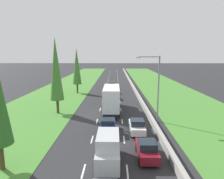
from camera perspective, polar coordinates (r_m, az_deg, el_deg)
name	(u,v)px	position (r m, az deg, el deg)	size (l,w,h in m)	color
ground_plane	(113,85)	(60.22, 0.17, 1.26)	(300.00, 300.00, 0.00)	#28282B
grass_verge_left	(71,85)	(61.69, -11.67, 1.28)	(14.00, 140.00, 0.04)	#478433
grass_verge_right	(160,85)	(61.73, 13.61, 1.21)	(14.00, 140.00, 0.04)	#478433
median_barrier	(132,84)	(60.36, 5.59, 1.64)	(0.44, 120.00, 0.85)	#9E9B93
lane_markings	(113,85)	(60.22, 0.17, 1.26)	(3.64, 116.00, 0.01)	white
silver_van_centre_lane	(108,149)	(17.40, -1.12, -16.55)	(1.96, 4.90, 2.82)	silver
blue_hatchback_centre_lane	(108,126)	(24.09, -1.16, -10.24)	(1.74, 3.90, 1.72)	#1E47B7
maroon_hatchback_right_lane	(147,150)	(18.79, 9.92, -16.51)	(1.74, 3.90, 1.72)	maroon
white_box_truck_centre_lane	(112,98)	(32.09, -0.13, -2.57)	(2.46, 9.40, 4.18)	black
black_sedan_centre_lane	(112,95)	(41.58, -0.08, -1.59)	(1.82, 4.50, 1.64)	black
blue_sedan_centre_lane	(112,90)	(47.73, -0.11, -0.07)	(1.82, 4.50, 1.64)	#1E47B7
white_hatchback_right_lane	(137,126)	(24.05, 7.12, -10.36)	(1.74, 3.90, 1.72)	white
white_hatchback_centre_lane	(112,85)	(54.44, -0.09, 1.21)	(1.74, 3.90, 1.72)	white
poplar_tree_second	(56,69)	(31.68, -15.69, 5.59)	(2.09, 2.09, 11.77)	#4C3823
poplar_tree_third	(77,67)	(47.88, -10.02, 6.47)	(2.06, 2.06, 10.58)	#4C3823
street_light_mast	(156,84)	(27.40, 12.43, 1.50)	(3.20, 0.28, 9.00)	gray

